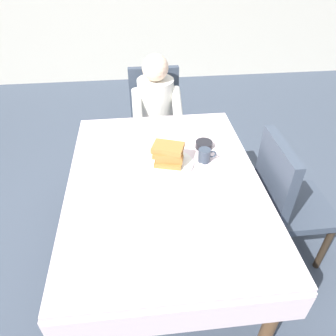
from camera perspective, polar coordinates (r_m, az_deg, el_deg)
name	(u,v)px	position (r m, az deg, el deg)	size (l,w,h in m)	color
ground_plane	(165,258)	(2.36, -0.54, -16.01)	(14.00, 14.00, 0.00)	#3D4756
dining_table_main	(164,191)	(1.87, -0.66, -4.22)	(1.12, 1.52, 0.74)	silver
chair_diner	(155,115)	(2.90, -2.31, 9.66)	(0.44, 0.45, 0.93)	#384251
diner_person	(156,109)	(2.70, -2.12, 10.69)	(0.40, 0.43, 1.12)	silver
chair_right_side	(284,196)	(2.14, 20.38, -4.84)	(0.45, 0.44, 0.93)	#384251
plate_breakfast	(171,163)	(1.92, 0.46, 0.87)	(0.28, 0.28, 0.02)	white
breakfast_stack	(169,154)	(1.88, 0.10, 2.59)	(0.21, 0.19, 0.11)	#A36B33
cup_coffee	(205,155)	(1.94, 6.69, 2.31)	(0.11, 0.08, 0.08)	#333D4C
bowl_butter	(204,145)	(2.07, 6.53, 4.21)	(0.11, 0.11, 0.04)	black
fork_left_of_plate	(140,168)	(1.90, -5.18, -0.01)	(0.18, 0.01, 0.01)	silver
knife_right_of_plate	(202,164)	(1.93, 6.13, 0.75)	(0.20, 0.01, 0.01)	silver
spoon_near_edge	(169,206)	(1.65, 0.25, -6.88)	(0.15, 0.01, 0.01)	silver
napkin_folded	(119,180)	(1.82, -8.89, -2.22)	(0.17, 0.12, 0.01)	white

